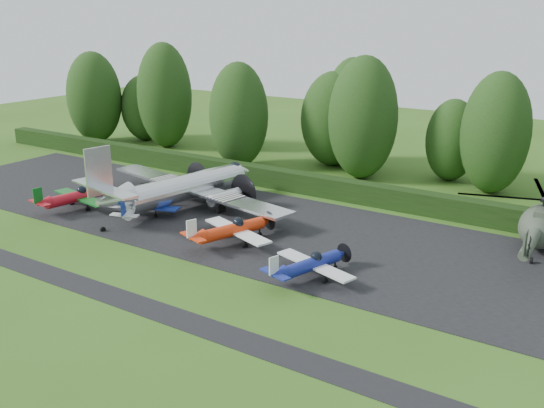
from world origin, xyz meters
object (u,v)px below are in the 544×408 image
Objects in this scene: light_plane_orange at (232,230)px; helicopter at (542,223)px; transport_plane at (184,188)px; light_plane_red at (76,197)px; light_plane_blue at (310,264)px; light_plane_white at (141,206)px.

helicopter is at bearing 10.48° from light_plane_orange.
light_plane_red is (-8.48, -5.35, -0.89)m from transport_plane.
helicopter is (20.59, 11.86, 1.01)m from light_plane_orange.
light_plane_blue is at bearing -13.38° from light_plane_red.
light_plane_red is at bearing 162.61° from light_plane_orange.
transport_plane is 18.72m from light_plane_blue.
light_plane_white is at bearing 2.15° from light_plane_red.
light_plane_orange is at bearing -39.36° from transport_plane.
helicopter is at bearing 2.10° from transport_plane.
transport_plane is 2.99× the size of light_plane_red.
light_plane_blue is at bearing 9.08° from light_plane_white.
light_plane_white is at bearing -159.01° from helicopter.
light_plane_red is at bearing 158.66° from light_plane_blue.
light_plane_orange is at bearing -148.65° from helicopter.
light_plane_red is at bearing -149.75° from light_plane_white.
helicopter reaches higher than light_plane_blue.
light_plane_orange is at bearing 14.24° from light_plane_white.
transport_plane is 3.00× the size of light_plane_orange.
light_plane_red is 25.85m from light_plane_blue.
light_plane_blue is 18.79m from helicopter.
light_plane_red is at bearing -159.25° from transport_plane.
helicopter is (29.53, 7.14, 0.12)m from transport_plane.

